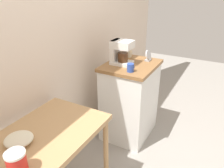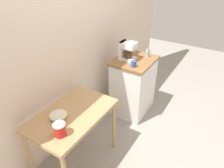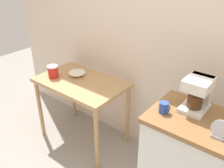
{
  "view_description": "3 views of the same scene",
  "coord_description": "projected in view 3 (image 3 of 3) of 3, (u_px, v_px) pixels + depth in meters",
  "views": [
    {
      "loc": [
        -1.56,
        -0.96,
        1.74
      ],
      "look_at": [
        0.11,
        -0.05,
        0.86
      ],
      "focal_mm": 35.75,
      "sensor_mm": 36.0,
      "label": 1
    },
    {
      "loc": [
        -1.96,
        -1.21,
        2.21
      ],
      "look_at": [
        -0.03,
        -0.03,
        0.81
      ],
      "focal_mm": 33.9,
      "sensor_mm": 36.0,
      "label": 2
    },
    {
      "loc": [
        0.99,
        -1.53,
        1.94
      ],
      "look_at": [
        -0.19,
        -0.03,
        0.93
      ],
      "focal_mm": 39.09,
      "sensor_mm": 36.0,
      "label": 3
    }
  ],
  "objects": [
    {
      "name": "back_wall",
      "position": [
        175.0,
        25.0,
        2.14
      ],
      "size": [
        4.4,
        0.1,
        2.8
      ],
      "primitive_type": "cube",
      "color": "beige",
      "rests_on": "ground_plane"
    },
    {
      "name": "coffee_maker",
      "position": [
        198.0,
        92.0,
        1.78
      ],
      "size": [
        0.18,
        0.22,
        0.26
      ],
      "color": "white",
      "rests_on": "kitchen_counter"
    },
    {
      "name": "bowl_stoneware",
      "position": [
        77.0,
        73.0,
        2.69
      ],
      "size": [
        0.19,
        0.19,
        0.06
      ],
      "color": "beige",
      "rests_on": "wooden_table"
    },
    {
      "name": "canister_enamel",
      "position": [
        53.0,
        72.0,
        2.63
      ],
      "size": [
        0.11,
        0.11,
        0.14
      ],
      "color": "red",
      "rests_on": "wooden_table"
    },
    {
      "name": "wooden_table",
      "position": [
        81.0,
        89.0,
        2.63
      ],
      "size": [
        0.96,
        0.6,
        0.76
      ],
      "color": "tan",
      "rests_on": "ground_plane"
    },
    {
      "name": "ground_plane",
      "position": [
        129.0,
        168.0,
        2.51
      ],
      "size": [
        8.0,
        8.0,
        0.0
      ],
      "primitive_type": "plane",
      "color": "gray"
    },
    {
      "name": "mug_blue",
      "position": [
        164.0,
        108.0,
        1.78
      ],
      "size": [
        0.08,
        0.07,
        0.09
      ],
      "color": "#2D4CAD",
      "rests_on": "kitchen_counter"
    },
    {
      "name": "table_clock",
      "position": [
        220.0,
        130.0,
        1.53
      ],
      "size": [
        0.11,
        0.06,
        0.13
      ],
      "color": "#B2B5BA",
      "rests_on": "kitchen_counter"
    },
    {
      "name": "kitchen_counter",
      "position": [
        187.0,
        164.0,
        1.96
      ],
      "size": [
        0.65,
        0.53,
        0.91
      ],
      "color": "white",
      "rests_on": "ground_plane"
    }
  ]
}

